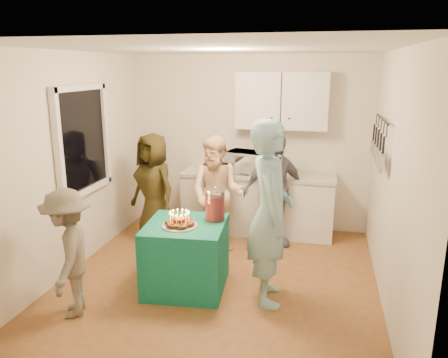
% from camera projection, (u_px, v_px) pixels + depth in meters
% --- Properties ---
extents(floor, '(4.00, 4.00, 0.00)m').
position_uv_depth(floor, '(217.00, 282.00, 5.05)').
color(floor, brown).
rests_on(floor, ground).
extents(ceiling, '(4.00, 4.00, 0.00)m').
position_uv_depth(ceiling, '(216.00, 48.00, 4.39)').
color(ceiling, white).
rests_on(ceiling, floor).
extents(back_wall, '(3.60, 3.60, 0.00)m').
position_uv_depth(back_wall, '(248.00, 143.00, 6.61)').
color(back_wall, silver).
rests_on(back_wall, floor).
extents(left_wall, '(4.00, 4.00, 0.00)m').
position_uv_depth(left_wall, '(68.00, 165.00, 5.11)').
color(left_wall, silver).
rests_on(left_wall, floor).
extents(right_wall, '(4.00, 4.00, 0.00)m').
position_uv_depth(right_wall, '(393.00, 183.00, 4.33)').
color(right_wall, silver).
rests_on(right_wall, floor).
extents(window_night, '(0.04, 1.00, 1.20)m').
position_uv_depth(window_night, '(82.00, 140.00, 5.32)').
color(window_night, black).
rests_on(window_night, left_wall).
extents(counter, '(2.20, 0.58, 0.86)m').
position_uv_depth(counter, '(257.00, 204.00, 6.50)').
color(counter, white).
rests_on(counter, floor).
extents(countertop, '(2.24, 0.62, 0.05)m').
position_uv_depth(countertop, '(258.00, 175.00, 6.38)').
color(countertop, beige).
rests_on(countertop, counter).
extents(upper_cabinet, '(1.30, 0.30, 0.80)m').
position_uv_depth(upper_cabinet, '(282.00, 101.00, 6.19)').
color(upper_cabinet, white).
rests_on(upper_cabinet, back_wall).
extents(pot_rack, '(0.12, 1.00, 0.60)m').
position_uv_depth(pot_rack, '(379.00, 142.00, 4.93)').
color(pot_rack, black).
rests_on(pot_rack, right_wall).
extents(microwave, '(0.65, 0.52, 0.32)m').
position_uv_depth(microwave, '(247.00, 162.00, 6.37)').
color(microwave, white).
rests_on(microwave, countertop).
extents(party_table, '(0.92, 0.92, 0.76)m').
position_uv_depth(party_table, '(186.00, 256.00, 4.85)').
color(party_table, '#106D55').
rests_on(party_table, floor).
extents(donut_cake, '(0.38, 0.38, 0.18)m').
position_uv_depth(donut_cake, '(180.00, 219.00, 4.65)').
color(donut_cake, '#381C0C').
rests_on(donut_cake, party_table).
extents(punch_jar, '(0.22, 0.22, 0.34)m').
position_uv_depth(punch_jar, '(215.00, 205.00, 4.84)').
color(punch_jar, red).
rests_on(punch_jar, party_table).
extents(man_birthday, '(0.60, 0.79, 1.93)m').
position_uv_depth(man_birthday, '(270.00, 213.00, 4.46)').
color(man_birthday, '#93C4D6').
rests_on(man_birthday, floor).
extents(woman_back_left, '(0.90, 0.79, 1.55)m').
position_uv_depth(woman_back_left, '(154.00, 189.00, 6.06)').
color(woman_back_left, '#514417').
rests_on(woman_back_left, floor).
extents(woman_back_center, '(0.81, 0.66, 1.56)m').
position_uv_depth(woman_back_center, '(217.00, 194.00, 5.81)').
color(woman_back_center, '#F6AC80').
rests_on(woman_back_center, floor).
extents(woman_back_right, '(0.97, 0.84, 1.57)m').
position_uv_depth(woman_back_right, '(274.00, 191.00, 5.92)').
color(woman_back_right, black).
rests_on(woman_back_right, floor).
extents(child_near_left, '(0.76, 0.96, 1.30)m').
position_uv_depth(child_near_left, '(68.00, 253.00, 4.27)').
color(child_near_left, '#585147').
rests_on(child_near_left, floor).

